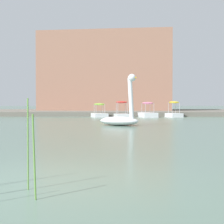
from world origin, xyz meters
TOP-DOWN VIEW (x-y plane):
  - ground_plane at (0.00, 0.00)m, footprint 421.64×421.64m
  - shore_bank_far at (0.00, 38.67)m, footprint 141.43×19.47m
  - swan_boat at (1.51, 14.69)m, footprint 2.81×2.43m
  - pedal_boat_lime at (-0.40, 27.60)m, footprint 1.81×2.50m
  - pedal_boat_red at (1.73, 27.13)m, footprint 1.55×2.12m
  - pedal_boat_pink at (4.19, 27.13)m, footprint 1.79×2.54m
  - pedal_boat_yellow at (6.74, 27.61)m, footprint 1.58×2.02m
  - apartment_block at (0.16, 42.47)m, footprint 17.83×14.29m

SIDE VIEW (x-z plane):
  - ground_plane at x=0.00m, z-range 0.00..0.00m
  - shore_bank_far at x=0.00m, z-range 0.00..0.45m
  - pedal_boat_lime at x=-0.40m, z-range -0.28..1.05m
  - pedal_boat_pink at x=4.19m, z-range -0.29..1.15m
  - pedal_boat_red at x=1.73m, z-range -0.32..1.21m
  - pedal_boat_yellow at x=6.74m, z-range -0.31..1.20m
  - swan_boat at x=1.51m, z-range -1.01..1.98m
  - apartment_block at x=0.16m, z-range 0.45..10.33m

